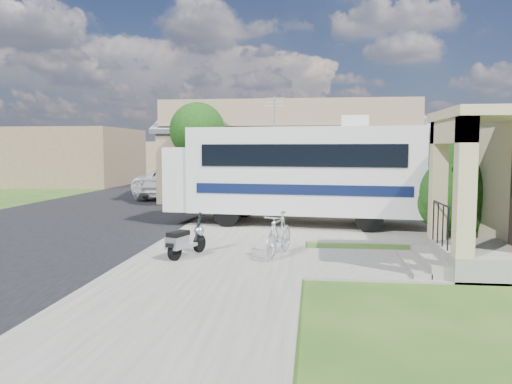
# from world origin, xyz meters

# --- Properties ---
(ground) EXTENTS (120.00, 120.00, 0.00)m
(ground) POSITION_xyz_m (0.00, 0.00, 0.00)
(ground) COLOR #1D4412
(street_slab) EXTENTS (9.00, 80.00, 0.02)m
(street_slab) POSITION_xyz_m (-7.50, 10.00, 0.01)
(street_slab) COLOR black
(street_slab) RESTS_ON ground
(sidewalk_slab) EXTENTS (4.00, 80.00, 0.06)m
(sidewalk_slab) POSITION_xyz_m (-1.00, 10.00, 0.03)
(sidewalk_slab) COLOR #5E5C55
(sidewalk_slab) RESTS_ON ground
(driveway_slab) EXTENTS (7.00, 6.00, 0.05)m
(driveway_slab) POSITION_xyz_m (1.50, 4.50, 0.03)
(driveway_slab) COLOR #5E5C55
(driveway_slab) RESTS_ON ground
(walk_slab) EXTENTS (4.00, 3.00, 0.05)m
(walk_slab) POSITION_xyz_m (3.00, -1.00, 0.03)
(walk_slab) COLOR #5E5C55
(walk_slab) RESTS_ON ground
(warehouse) EXTENTS (12.50, 8.40, 5.04)m
(warehouse) POSITION_xyz_m (0.00, 13.97, 1.99)
(warehouse) COLOR #827051
(warehouse) RESTS_ON ground
(distant_bldg_far) EXTENTS (10.00, 8.00, 4.00)m
(distant_bldg_far) POSITION_xyz_m (-17.00, 22.00, 2.00)
(distant_bldg_far) COLOR brown
(distant_bldg_far) RESTS_ON ground
(distant_bldg_near) EXTENTS (8.00, 7.00, 3.20)m
(distant_bldg_near) POSITION_xyz_m (-15.00, 34.00, 1.60)
(distant_bldg_near) COLOR #827051
(distant_bldg_near) RESTS_ON ground
(street_tree_a) EXTENTS (2.44, 2.40, 4.58)m
(street_tree_a) POSITION_xyz_m (-3.70, 9.05, 3.25)
(street_tree_a) COLOR #302215
(street_tree_a) RESTS_ON ground
(street_tree_b) EXTENTS (2.44, 2.40, 4.73)m
(street_tree_b) POSITION_xyz_m (-3.70, 19.05, 3.39)
(street_tree_b) COLOR #302215
(street_tree_b) RESTS_ON ground
(street_tree_c) EXTENTS (2.44, 2.40, 4.42)m
(street_tree_c) POSITION_xyz_m (-3.70, 28.05, 3.10)
(street_tree_c) COLOR #302215
(street_tree_c) RESTS_ON ground
(motorhome) EXTENTS (8.61, 3.51, 4.29)m
(motorhome) POSITION_xyz_m (0.62, 4.62, 1.84)
(motorhome) COLOR beige
(motorhome) RESTS_ON ground
(shrub) EXTENTS (2.30, 2.19, 2.82)m
(shrub) POSITION_xyz_m (5.25, 2.09, 1.44)
(shrub) COLOR #302215
(shrub) RESTS_ON ground
(scooter) EXTENTS (0.75, 1.44, 0.98)m
(scooter) POSITION_xyz_m (-1.77, -0.95, 0.44)
(scooter) COLOR black
(scooter) RESTS_ON ground
(bicycle) EXTENTS (0.91, 1.78, 1.03)m
(bicycle) POSITION_xyz_m (0.40, -0.59, 0.52)
(bicycle) COLOR #B6B7BE
(bicycle) RESTS_ON ground
(pickup_truck) EXTENTS (3.86, 6.46, 1.68)m
(pickup_truck) POSITION_xyz_m (-5.71, 13.34, 0.84)
(pickup_truck) COLOR white
(pickup_truck) RESTS_ON ground
(van) EXTENTS (3.20, 6.12, 1.69)m
(van) POSITION_xyz_m (-6.47, 19.73, 0.85)
(van) COLOR white
(van) RESTS_ON ground
(garden_hose) EXTENTS (0.41, 0.41, 0.19)m
(garden_hose) POSITION_xyz_m (3.78, -0.15, 0.09)
(garden_hose) COLOR #167028
(garden_hose) RESTS_ON ground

